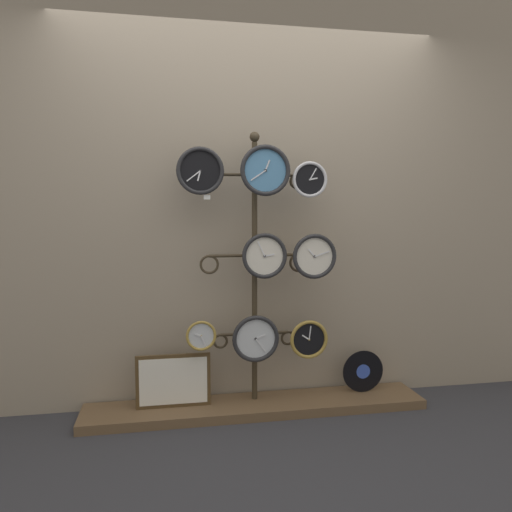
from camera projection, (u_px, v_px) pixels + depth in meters
name	position (u px, v px, depth m)	size (l,w,h in m)	color
ground_plane	(267.00, 435.00, 2.89)	(12.00, 12.00, 0.00)	#333338
shop_wall	(250.00, 195.00, 3.32)	(4.40, 0.04, 2.80)	gray
low_shelf	(256.00, 406.00, 3.23)	(2.20, 0.36, 0.06)	brown
display_stand	(255.00, 327.00, 3.24)	(0.71, 0.41, 1.79)	#382D1E
clock_top_left	(200.00, 171.00, 3.01)	(0.29, 0.04, 0.29)	black
clock_top_center	(265.00, 170.00, 3.05)	(0.31, 0.04, 0.31)	#4C84B2
clock_top_right	(310.00, 180.00, 3.13)	(0.23, 0.04, 0.23)	black
clock_middle_center	(264.00, 256.00, 3.12)	(0.29, 0.04, 0.29)	silver
clock_middle_right	(314.00, 256.00, 3.16)	(0.29, 0.04, 0.29)	silver
clock_bottom_left	(201.00, 336.00, 3.09)	(0.19, 0.04, 0.19)	silver
clock_bottom_center	(256.00, 339.00, 3.16)	(0.30, 0.04, 0.30)	silver
clock_bottom_right	(309.00, 339.00, 3.24)	(0.25, 0.04, 0.25)	black
vinyl_record	(363.00, 371.00, 3.39)	(0.29, 0.01, 0.29)	black
picture_frame	(173.00, 381.00, 3.13)	(0.47, 0.02, 0.34)	#4C381E
price_tag_upper	(207.00, 197.00, 3.03)	(0.04, 0.00, 0.03)	white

